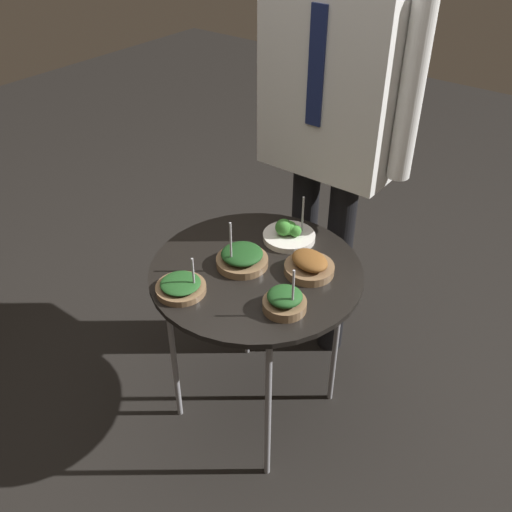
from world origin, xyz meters
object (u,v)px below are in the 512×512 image
object	(u,v)px
bowl_spinach_front_right	(181,286)
bowl_roast_mid_right	(309,265)
bowl_spinach_front_center	(242,258)
waiter_figure	(332,105)
bowl_broccoli_back_left	(289,234)
serving_cart	(256,280)
bowl_spinach_back_right	(285,301)

from	to	relation	value
bowl_spinach_front_right	bowl_roast_mid_right	bearing A→B (deg)	51.09
bowl_spinach_front_center	bowl_roast_mid_right	bearing A→B (deg)	26.87
waiter_figure	bowl_broccoli_back_left	bearing A→B (deg)	-85.22
bowl_broccoli_back_left	bowl_spinach_front_right	world-z (taller)	bowl_broccoli_back_left
bowl_roast_mid_right	bowl_broccoli_back_left	bearing A→B (deg)	144.43
bowl_spinach_front_center	bowl_broccoli_back_left	bearing A→B (deg)	80.67
serving_cart	bowl_spinach_back_right	world-z (taller)	bowl_spinach_back_right
bowl_spinach_back_right	bowl_spinach_front_right	xyz separation A→B (m)	(-0.29, -0.12, -0.01)
serving_cart	bowl_broccoli_back_left	bearing A→B (deg)	94.07
serving_cart	bowl_spinach_back_right	xyz separation A→B (m)	(0.18, -0.10, 0.07)
serving_cart	bowl_broccoli_back_left	distance (m)	0.21
waiter_figure	bowl_roast_mid_right	bearing A→B (deg)	-64.45
bowl_roast_mid_right	bowl_spinach_back_right	world-z (taller)	bowl_spinach_back_right
bowl_spinach_front_right	bowl_spinach_front_center	bearing A→B (deg)	74.17
bowl_spinach_front_center	bowl_broccoli_back_left	xyz separation A→B (m)	(0.03, 0.21, -0.00)
bowl_roast_mid_right	bowl_spinach_front_right	size ratio (longest dim) A/B	1.04
bowl_spinach_front_center	serving_cart	bearing A→B (deg)	11.39
bowl_spinach_front_center	bowl_spinach_front_right	world-z (taller)	bowl_spinach_front_center
bowl_spinach_back_right	bowl_spinach_front_right	size ratio (longest dim) A/B	1.06
bowl_spinach_back_right	serving_cart	bearing A→B (deg)	150.69
bowl_spinach_back_right	waiter_figure	bearing A→B (deg)	111.19
serving_cart	bowl_roast_mid_right	bearing A→B (deg)	31.40
bowl_spinach_back_right	bowl_spinach_front_center	bearing A→B (deg)	158.15
serving_cart	bowl_spinach_back_right	bearing A→B (deg)	-29.31
bowl_spinach_front_right	waiter_figure	xyz separation A→B (m)	(0.07, 0.68, 0.37)
bowl_spinach_front_center	bowl_spinach_front_right	xyz separation A→B (m)	(-0.06, -0.22, -0.01)
bowl_broccoli_back_left	bowl_spinach_back_right	bearing A→B (deg)	-56.91
bowl_spinach_back_right	waiter_figure	world-z (taller)	waiter_figure
bowl_roast_mid_right	bowl_broccoli_back_left	world-z (taller)	bowl_broccoli_back_left
bowl_broccoli_back_left	waiter_figure	distance (m)	0.45
bowl_broccoli_back_left	bowl_spinach_front_right	size ratio (longest dim) A/B	1.17
bowl_spinach_front_center	waiter_figure	distance (m)	0.59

